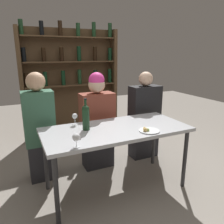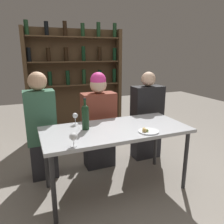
# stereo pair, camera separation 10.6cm
# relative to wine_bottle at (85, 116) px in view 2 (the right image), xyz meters

# --- Properties ---
(ground_plane) EXTENTS (10.00, 10.00, 0.00)m
(ground_plane) POSITION_rel_wine_bottle_xyz_m (0.31, -0.08, -0.87)
(ground_plane) COLOR gray
(dining_table) EXTENTS (1.55, 0.72, 0.72)m
(dining_table) POSITION_rel_wine_bottle_xyz_m (0.31, -0.08, -0.21)
(dining_table) COLOR #B7BABF
(dining_table) RESTS_ON ground_plane
(wine_rack_wall) EXTENTS (1.70, 0.21, 2.01)m
(wine_rack_wall) POSITION_rel_wine_bottle_xyz_m (0.31, 1.76, 0.19)
(wine_rack_wall) COLOR #4C3823
(wine_rack_wall) RESTS_ON ground_plane
(wine_bottle) EXTENTS (0.07, 0.07, 0.33)m
(wine_bottle) POSITION_rel_wine_bottle_xyz_m (0.00, 0.00, 0.00)
(wine_bottle) COLOR #19381E
(wine_bottle) RESTS_ON dining_table
(wine_glass_0) EXTENTS (0.06, 0.06, 0.13)m
(wine_glass_0) POSITION_rel_wine_bottle_xyz_m (-0.06, 0.21, -0.05)
(wine_glass_0) COLOR silver
(wine_glass_0) RESTS_ON dining_table
(wine_glass_1) EXTENTS (0.07, 0.07, 0.12)m
(wine_glass_1) POSITION_rel_wine_bottle_xyz_m (-0.21, -0.38, -0.06)
(wine_glass_1) COLOR silver
(wine_glass_1) RESTS_ON dining_table
(food_plate_0) EXTENTS (0.21, 0.21, 0.05)m
(food_plate_0) POSITION_rel_wine_bottle_xyz_m (0.56, -0.32, -0.14)
(food_plate_0) COLOR silver
(food_plate_0) RESTS_ON dining_table
(seated_person_left) EXTENTS (0.34, 0.22, 1.30)m
(seated_person_left) POSITION_rel_wine_bottle_xyz_m (-0.41, 0.48, -0.24)
(seated_person_left) COLOR #26262B
(seated_person_left) RESTS_ON ground_plane
(seated_person_center) EXTENTS (0.43, 0.22, 1.27)m
(seated_person_center) POSITION_rel_wine_bottle_xyz_m (0.31, 0.48, -0.25)
(seated_person_center) COLOR #26262B
(seated_person_center) RESTS_ON ground_plane
(seated_person_right) EXTENTS (0.44, 0.22, 1.25)m
(seated_person_right) POSITION_rel_wine_bottle_xyz_m (1.03, 0.48, -0.28)
(seated_person_right) COLOR #26262B
(seated_person_right) RESTS_ON ground_plane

